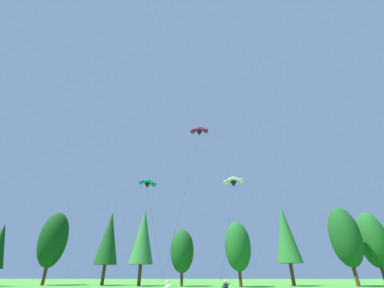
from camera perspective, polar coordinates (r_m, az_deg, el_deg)
treeline_tree_b at (r=62.99m, az=-29.57°, el=-18.71°), size 5.60×5.60×14.06m
treeline_tree_c at (r=58.26m, az=-18.79°, el=-19.91°), size 4.70×4.70×14.10m
treeline_tree_d at (r=54.04m, az=-11.34°, el=-20.26°), size 4.70×4.70×14.08m
treeline_tree_e at (r=51.66m, az=-2.32°, el=-23.57°), size 4.47×4.47×9.89m
treeline_tree_f at (r=49.88m, az=10.58°, el=-22.30°), size 4.75×4.75×10.91m
treeline_tree_g at (r=56.49m, az=20.91°, el=-18.91°), size 4.86×4.86×14.81m
treeline_tree_h at (r=59.55m, az=32.05°, el=-17.78°), size 5.60×5.60×14.07m
treeline_tree_i at (r=65.29m, az=36.45°, el=-17.46°), size 5.47×5.47×13.60m
parafoil_kite_high_teal at (r=31.50m, az=-10.30°, el=-9.06°), size 4.77×10.05×11.05m
parafoil_kite_mid_white at (r=42.97m, az=9.61°, el=-8.62°), size 6.33×19.21×15.22m
parafoil_kite_far_magenta at (r=39.65m, az=1.71°, el=3.00°), size 4.59×14.58×21.56m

